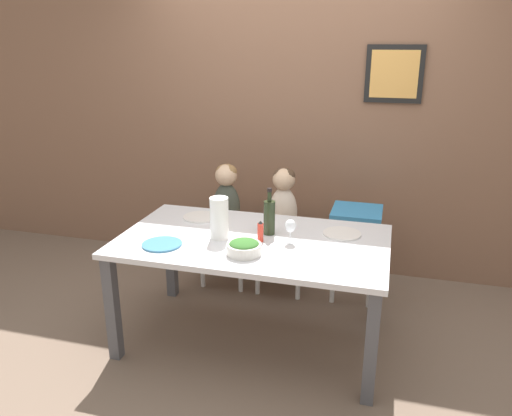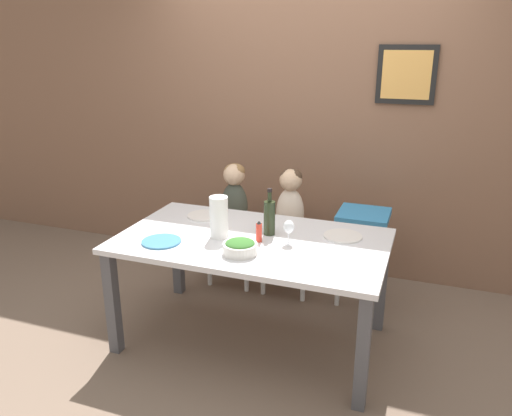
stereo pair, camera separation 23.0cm
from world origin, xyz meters
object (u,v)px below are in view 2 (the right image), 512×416
object	(u,v)px
dinner_plate_back_right	(343,236)
paper_towel_roll	(219,217)
salad_bowl_large	(240,247)
person_child_left	(234,195)
dinner_plate_front_left	(161,241)
wine_bottle	(269,217)
dinner_plate_back_left	(205,216)
wine_glass_near	(289,227)
person_child_center	(290,201)
chair_far_center	(289,245)
chair_right_highchair	(363,231)
chair_far_left	(235,237)

from	to	relation	value
dinner_plate_back_right	paper_towel_roll	bearing A→B (deg)	-160.22
paper_towel_roll	salad_bowl_large	bearing A→B (deg)	-41.94
person_child_left	dinner_plate_front_left	size ratio (longest dim) A/B	2.27
wine_bottle	dinner_plate_back_left	size ratio (longest dim) A/B	1.26
wine_bottle	dinner_plate_front_left	size ratio (longest dim) A/B	1.26
wine_glass_near	dinner_plate_back_left	bearing A→B (deg)	158.93
wine_bottle	wine_glass_near	xyz separation A→B (m)	(0.16, -0.10, -0.01)
wine_glass_near	dinner_plate_front_left	bearing A→B (deg)	-161.03
person_child_center	wine_bottle	bearing A→B (deg)	-85.27
dinner_plate_front_left	dinner_plate_back_left	xyz separation A→B (m)	(0.04, 0.53, 0.00)
person_child_center	salad_bowl_large	xyz separation A→B (m)	(-0.01, -1.03, 0.03)
chair_far_center	chair_right_highchair	world-z (taller)	chair_right_highchair
person_child_center	paper_towel_roll	world-z (taller)	same
person_child_left	dinner_plate_front_left	distance (m)	1.04
chair_right_highchair	salad_bowl_large	world-z (taller)	salad_bowl_large
chair_far_left	wine_bottle	bearing A→B (deg)	-52.45
chair_far_center	dinner_plate_back_left	size ratio (longest dim) A/B	1.83
chair_far_left	dinner_plate_back_right	size ratio (longest dim) A/B	1.83
chair_far_center	paper_towel_roll	bearing A→B (deg)	-105.36
chair_far_center	person_child_center	world-z (taller)	person_child_center
chair_far_center	wine_glass_near	world-z (taller)	wine_glass_near
paper_towel_roll	dinner_plate_front_left	xyz separation A→B (m)	(-0.30, -0.21, -0.13)
chair_far_center	wine_bottle	world-z (taller)	wine_bottle
dinner_plate_back_left	salad_bowl_large	bearing A→B (deg)	-47.41
chair_far_left	person_child_left	size ratio (longest dim) A/B	0.80
person_child_center	salad_bowl_large	size ratio (longest dim) A/B	2.70
person_child_left	person_child_center	size ratio (longest dim) A/B	1.00
wine_glass_near	person_child_left	bearing A→B (deg)	131.08
dinner_plate_back_left	dinner_plate_back_right	bearing A→B (deg)	-3.17
paper_towel_roll	salad_bowl_large	world-z (taller)	paper_towel_roll
wine_glass_near	dinner_plate_back_left	distance (m)	0.76
chair_right_highchair	dinner_plate_back_right	bearing A→B (deg)	-95.31
chair_far_center	person_child_left	size ratio (longest dim) A/B	0.80
chair_far_center	salad_bowl_large	bearing A→B (deg)	-90.39
wine_bottle	chair_far_left	bearing A→B (deg)	127.55
chair_far_left	paper_towel_roll	size ratio (longest dim) A/B	1.67
chair_far_left	person_child_center	distance (m)	0.59
chair_far_center	paper_towel_roll	distance (m)	0.99
person_child_left	paper_towel_roll	distance (m)	0.87
wine_glass_near	dinner_plate_back_left	world-z (taller)	wine_glass_near
wine_bottle	dinner_plate_front_left	distance (m)	0.70
chair_far_left	salad_bowl_large	size ratio (longest dim) A/B	2.17
dinner_plate_back_right	dinner_plate_back_left	bearing A→B (deg)	176.83
chair_far_center	wine_glass_near	distance (m)	0.93
chair_far_left	dinner_plate_front_left	distance (m)	1.10
paper_towel_roll	chair_far_center	bearing A→B (deg)	74.64
chair_far_center	wine_bottle	bearing A→B (deg)	-85.26
wine_bottle	dinner_plate_back_right	bearing A→B (deg)	13.93
paper_towel_roll	dinner_plate_front_left	bearing A→B (deg)	-145.75
chair_far_left	person_child_center	bearing A→B (deg)	0.17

